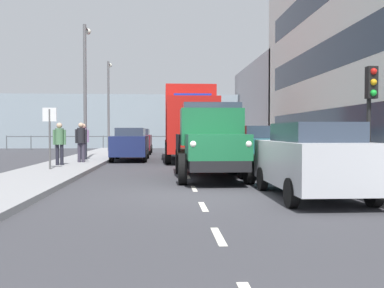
{
  "coord_description": "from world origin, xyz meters",
  "views": [
    {
      "loc": [
        0.77,
        10.38,
        1.52
      ],
      "look_at": [
        -0.44,
        -8.83,
        0.97
      ],
      "focal_mm": 40.33,
      "sensor_mm": 36.0,
      "label": 1
    }
  ],
  "objects_px": {
    "truck_vintage_green": "(211,143)",
    "car_grey_kerbside_3": "(220,142)",
    "pedestrian_strolling": "(81,139)",
    "lamp_post_far": "(109,98)",
    "street_sign": "(50,127)",
    "pedestrian_couple_a": "(59,140)",
    "pedestrian_couple_b": "(84,138)",
    "car_teal_kerbside_1": "(260,149)",
    "lamp_post_promenade": "(86,80)",
    "car_silver_kerbside_near": "(312,159)",
    "lorry_cargo_red": "(189,121)",
    "traffic_light_near": "(371,98)",
    "car_navy_oppositeside_0": "(131,144)",
    "car_white_kerbside_2": "(234,145)",
    "car_maroon_oppositeside_1": "(138,141)"
  },
  "relations": [
    {
      "from": "truck_vintage_green",
      "to": "car_grey_kerbside_3",
      "type": "height_order",
      "value": "truck_vintage_green"
    },
    {
      "from": "truck_vintage_green",
      "to": "pedestrian_strolling",
      "type": "bearing_deg",
      "value": -48.83
    },
    {
      "from": "lamp_post_far",
      "to": "street_sign",
      "type": "bearing_deg",
      "value": 89.43
    },
    {
      "from": "pedestrian_couple_a",
      "to": "pedestrian_couple_b",
      "type": "xyz_separation_m",
      "value": [
        -0.32,
        -3.51,
        0.02
      ]
    },
    {
      "from": "car_grey_kerbside_3",
      "to": "car_teal_kerbside_1",
      "type": "bearing_deg",
      "value": 90.0
    },
    {
      "from": "pedestrian_couple_b",
      "to": "lamp_post_promenade",
      "type": "bearing_deg",
      "value": -103.18
    },
    {
      "from": "car_silver_kerbside_near",
      "to": "pedestrian_strolling",
      "type": "xyz_separation_m",
      "value": [
        7.12,
        -9.94,
        0.31
      ]
    },
    {
      "from": "car_teal_kerbside_1",
      "to": "street_sign",
      "type": "distance_m",
      "value": 7.68
    },
    {
      "from": "car_grey_kerbside_3",
      "to": "lorry_cargo_red",
      "type": "bearing_deg",
      "value": 59.0
    },
    {
      "from": "truck_vintage_green",
      "to": "car_silver_kerbside_near",
      "type": "distance_m",
      "value": 4.4
    },
    {
      "from": "car_grey_kerbside_3",
      "to": "traffic_light_near",
      "type": "bearing_deg",
      "value": 99.45
    },
    {
      "from": "lorry_cargo_red",
      "to": "car_silver_kerbside_near",
      "type": "xyz_separation_m",
      "value": [
        -2.07,
        13.26,
        -1.18
      ]
    },
    {
      "from": "car_grey_kerbside_3",
      "to": "car_navy_oppositeside_0",
      "type": "xyz_separation_m",
      "value": [
        5.18,
        3.39,
        0.0
      ]
    },
    {
      "from": "pedestrian_strolling",
      "to": "street_sign",
      "type": "distance_m",
      "value": 3.62
    },
    {
      "from": "car_silver_kerbside_near",
      "to": "lamp_post_promenade",
      "type": "relative_size",
      "value": 0.62
    },
    {
      "from": "car_navy_oppositeside_0",
      "to": "pedestrian_couple_b",
      "type": "xyz_separation_m",
      "value": [
        2.19,
        1.48,
        0.3
      ]
    },
    {
      "from": "pedestrian_couple_b",
      "to": "lamp_post_far",
      "type": "relative_size",
      "value": 0.27
    },
    {
      "from": "car_navy_oppositeside_0",
      "to": "traffic_light_near",
      "type": "xyz_separation_m",
      "value": [
        -7.6,
        11.17,
        1.58
      ]
    },
    {
      "from": "truck_vintage_green",
      "to": "car_teal_kerbside_1",
      "type": "distance_m",
      "value": 2.37
    },
    {
      "from": "car_white_kerbside_2",
      "to": "car_maroon_oppositeside_1",
      "type": "relative_size",
      "value": 1.02
    },
    {
      "from": "lamp_post_promenade",
      "to": "pedestrian_couple_b",
      "type": "bearing_deg",
      "value": 76.82
    },
    {
      "from": "pedestrian_couple_a",
      "to": "pedestrian_couple_b",
      "type": "relative_size",
      "value": 0.99
    },
    {
      "from": "car_grey_kerbside_3",
      "to": "pedestrian_couple_a",
      "type": "bearing_deg",
      "value": 47.47
    },
    {
      "from": "car_grey_kerbside_3",
      "to": "pedestrian_couple_a",
      "type": "distance_m",
      "value": 11.38
    },
    {
      "from": "car_white_kerbside_2",
      "to": "pedestrian_couple_a",
      "type": "distance_m",
      "value": 8.19
    },
    {
      "from": "pedestrian_strolling",
      "to": "car_navy_oppositeside_0",
      "type": "bearing_deg",
      "value": -120.04
    },
    {
      "from": "lamp_post_promenade",
      "to": "street_sign",
      "type": "xyz_separation_m",
      "value": [
        0.27,
        5.73,
        -2.42
      ]
    },
    {
      "from": "truck_vintage_green",
      "to": "lorry_cargo_red",
      "type": "distance_m",
      "value": 9.34
    },
    {
      "from": "lamp_post_promenade",
      "to": "lamp_post_far",
      "type": "distance_m",
      "value": 9.77
    },
    {
      "from": "car_grey_kerbside_3",
      "to": "car_maroon_oppositeside_1",
      "type": "relative_size",
      "value": 0.99
    },
    {
      "from": "pedestrian_strolling",
      "to": "pedestrian_couple_b",
      "type": "relative_size",
      "value": 1.01
    },
    {
      "from": "car_white_kerbside_2",
      "to": "pedestrian_couple_b",
      "type": "bearing_deg",
      "value": -5.52
    },
    {
      "from": "street_sign",
      "to": "lamp_post_far",
      "type": "bearing_deg",
      "value": -90.57
    },
    {
      "from": "pedestrian_couple_a",
      "to": "lamp_post_far",
      "type": "height_order",
      "value": "lamp_post_far"
    },
    {
      "from": "car_grey_kerbside_3",
      "to": "car_maroon_oppositeside_1",
      "type": "bearing_deg",
      "value": -33.08
    },
    {
      "from": "car_silver_kerbside_near",
      "to": "pedestrian_strolling",
      "type": "bearing_deg",
      "value": -54.38
    },
    {
      "from": "car_white_kerbside_2",
      "to": "car_maroon_oppositeside_1",
      "type": "distance_m",
      "value": 10.35
    },
    {
      "from": "lorry_cargo_red",
      "to": "lamp_post_promenade",
      "type": "relative_size",
      "value": 1.23
    },
    {
      "from": "truck_vintage_green",
      "to": "car_white_kerbside_2",
      "type": "bearing_deg",
      "value": -104.8
    },
    {
      "from": "street_sign",
      "to": "lorry_cargo_red",
      "type": "bearing_deg",
      "value": -128.66
    },
    {
      "from": "lorry_cargo_red",
      "to": "car_teal_kerbside_1",
      "type": "relative_size",
      "value": 1.98
    },
    {
      "from": "truck_vintage_green",
      "to": "car_maroon_oppositeside_1",
      "type": "relative_size",
      "value": 1.35
    },
    {
      "from": "lorry_cargo_red",
      "to": "pedestrian_strolling",
      "type": "bearing_deg",
      "value": 33.25
    },
    {
      "from": "truck_vintage_green",
      "to": "traffic_light_near",
      "type": "xyz_separation_m",
      "value": [
        -4.32,
        1.82,
        1.29
      ]
    },
    {
      "from": "car_silver_kerbside_near",
      "to": "traffic_light_near",
      "type": "bearing_deg",
      "value": -138.59
    },
    {
      "from": "car_maroon_oppositeside_1",
      "to": "lamp_post_far",
      "type": "relative_size",
      "value": 0.65
    },
    {
      "from": "car_navy_oppositeside_0",
      "to": "traffic_light_near",
      "type": "relative_size",
      "value": 1.44
    },
    {
      "from": "car_navy_oppositeside_0",
      "to": "car_maroon_oppositeside_1",
      "type": "height_order",
      "value": "same"
    },
    {
      "from": "car_white_kerbside_2",
      "to": "street_sign",
      "type": "xyz_separation_m",
      "value": [
        7.57,
        4.74,
        0.79
      ]
    },
    {
      "from": "car_teal_kerbside_1",
      "to": "lamp_post_promenade",
      "type": "xyz_separation_m",
      "value": [
        7.3,
        -6.75,
        3.21
      ]
    }
  ]
}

